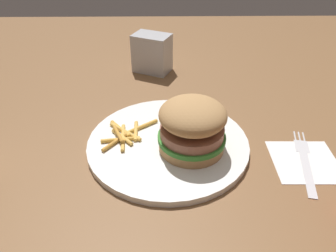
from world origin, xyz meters
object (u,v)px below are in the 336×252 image
Objects in this scene: plate at (168,142)px; fork at (305,159)px; napkin at (305,161)px; sandwich at (192,126)px; napkin_dispenser at (152,53)px; fries_pile at (125,134)px.

plate is 0.24m from fork.
plate is 0.24m from napkin.
sandwich reaches higher than napkin_dispenser.
fries_pile is at bearing 78.82° from napkin.
plate is at bearing -98.90° from fries_pile.
plate is at bearing 60.27° from sandwich.
sandwich reaches higher than napkin.
fries_pile reaches higher than plate.
plate is 0.32m from napkin_dispenser.
napkin is (-0.03, -0.19, -0.06)m from sandwich.
sandwich is 0.35m from napkin_dispenser.
napkin_dispenser is (0.36, 0.27, 0.05)m from napkin.
fries_pile is at bearing -73.30° from napkin_dispenser.
napkin_dispenser is at bearing 12.74° from sandwich.
napkin is at bearing -97.78° from sandwich.
sandwich is at bearing 82.22° from napkin.
sandwich is 0.68× the size of fork.
napkin is 0.64× the size of fork.
sandwich is at bearing -106.54° from fries_pile.
fries_pile is 0.92× the size of napkin.
napkin is at bearing -101.93° from plate.
napkin is (-0.05, -0.23, -0.01)m from plate.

